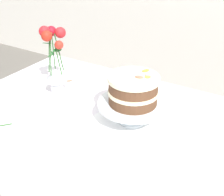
{
  "coord_description": "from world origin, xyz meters",
  "views": [
    {
      "loc": [
        0.59,
        -0.86,
        1.45
      ],
      "look_at": [
        0.05,
        0.02,
        0.86
      ],
      "focal_mm": 46.61,
      "sensor_mm": 36.0,
      "label": 1
    }
  ],
  "objects_px": {
    "dining_table": "(98,140)",
    "flower_vase": "(55,62)",
    "cake_stand": "(133,106)",
    "layer_cake": "(133,90)"
  },
  "relations": [
    {
      "from": "flower_vase",
      "to": "cake_stand",
      "type": "bearing_deg",
      "value": -4.2
    },
    {
      "from": "cake_stand",
      "to": "layer_cake",
      "type": "height_order",
      "value": "layer_cake"
    },
    {
      "from": "cake_stand",
      "to": "layer_cake",
      "type": "distance_m",
      "value": 0.08
    },
    {
      "from": "layer_cake",
      "to": "flower_vase",
      "type": "distance_m",
      "value": 0.44
    },
    {
      "from": "cake_stand",
      "to": "layer_cake",
      "type": "xyz_separation_m",
      "value": [
        0.0,
        0.0,
        0.08
      ]
    },
    {
      "from": "dining_table",
      "to": "layer_cake",
      "type": "distance_m",
      "value": 0.29
    },
    {
      "from": "flower_vase",
      "to": "layer_cake",
      "type": "bearing_deg",
      "value": -4.18
    },
    {
      "from": "layer_cake",
      "to": "cake_stand",
      "type": "bearing_deg",
      "value": -133.73
    },
    {
      "from": "cake_stand",
      "to": "layer_cake",
      "type": "relative_size",
      "value": 1.39
    },
    {
      "from": "dining_table",
      "to": "flower_vase",
      "type": "bearing_deg",
      "value": 160.25
    }
  ]
}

